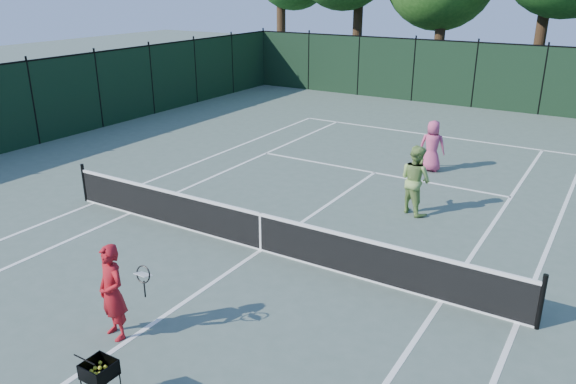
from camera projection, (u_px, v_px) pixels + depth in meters
The scene contains 14 objects.
ground at pixel (261, 250), 12.61m from camera, with size 90.00×90.00×0.00m, color #4D5D52.
sideline_doubles_left at pixel (95, 203), 15.30m from camera, with size 0.10×23.77×0.01m, color white.
sideline_doubles_right at pixel (517, 323), 9.92m from camera, with size 0.10×23.77×0.01m, color white.
sideline_singles_left at pixel (130, 213), 14.62m from camera, with size 0.10×23.77×0.01m, color white.
sideline_singles_right at pixel (441, 301), 10.59m from camera, with size 0.10×23.77×0.01m, color white.
baseline_far at pixel (430, 135), 22.09m from camera, with size 10.97×0.10×0.01m, color white.
service_line_far at pixel (375, 173), 17.71m from camera, with size 8.23×0.10×0.01m, color white.
center_service_line at pixel (261, 250), 12.61m from camera, with size 0.10×12.80×0.01m, color white.
tennis_net at pixel (261, 231), 12.44m from camera, with size 11.69×0.09×1.06m.
fence_far at pixel (475, 76), 26.44m from camera, with size 24.00×0.05×3.00m, color black.
coach at pixel (112, 292), 9.27m from camera, with size 1.02×0.55×1.69m.
player_pink at pixel (432, 146), 17.63m from camera, with size 0.89×0.68×1.63m.
player_green at pixel (415, 180), 14.36m from camera, with size 1.10×1.01×1.81m.
ball_hopper at pixel (99, 370), 7.72m from camera, with size 0.41×0.41×0.78m.
Camera 1 is at (6.46, -9.34, 5.66)m, focal length 35.00 mm.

